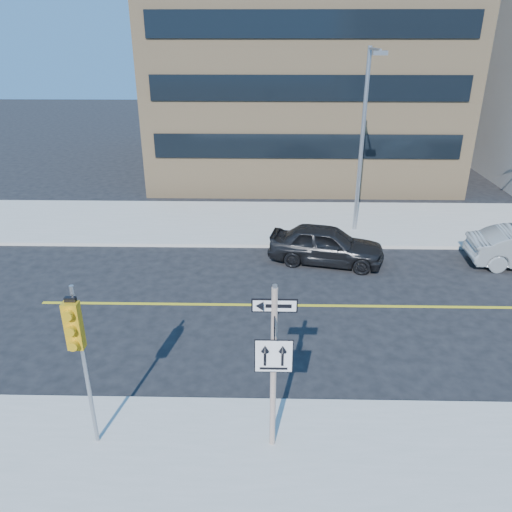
{
  "coord_description": "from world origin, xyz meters",
  "views": [
    {
      "loc": [
        -0.19,
        -11.08,
        8.72
      ],
      "look_at": [
        -0.51,
        4.0,
        1.87
      ],
      "focal_mm": 35.0,
      "sensor_mm": 36.0,
      "label": 1
    }
  ],
  "objects_px": {
    "traffic_signal": "(77,338)",
    "streetlight_a": "(364,131)",
    "sign_pole": "(274,361)",
    "parked_car_a": "(326,244)"
  },
  "relations": [
    {
      "from": "sign_pole",
      "to": "traffic_signal",
      "type": "height_order",
      "value": "sign_pole"
    },
    {
      "from": "sign_pole",
      "to": "streetlight_a",
      "type": "distance_m",
      "value": 14.05
    },
    {
      "from": "sign_pole",
      "to": "parked_car_a",
      "type": "distance_m",
      "value": 10.48
    },
    {
      "from": "traffic_signal",
      "to": "streetlight_a",
      "type": "relative_size",
      "value": 0.5
    },
    {
      "from": "parked_car_a",
      "to": "streetlight_a",
      "type": "distance_m",
      "value": 5.36
    },
    {
      "from": "traffic_signal",
      "to": "parked_car_a",
      "type": "xyz_separation_m",
      "value": [
        6.28,
        10.25,
        -2.24
      ]
    },
    {
      "from": "sign_pole",
      "to": "streetlight_a",
      "type": "relative_size",
      "value": 0.51
    },
    {
      "from": "sign_pole",
      "to": "parked_car_a",
      "type": "bearing_deg",
      "value": 77.29
    },
    {
      "from": "streetlight_a",
      "to": "parked_car_a",
      "type": "bearing_deg",
      "value": -118.51
    },
    {
      "from": "parked_car_a",
      "to": "streetlight_a",
      "type": "xyz_separation_m",
      "value": [
        1.72,
        3.17,
        3.97
      ]
    }
  ]
}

